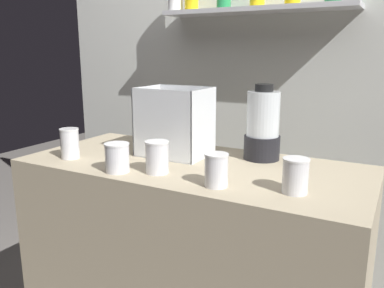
# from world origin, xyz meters

# --- Properties ---
(counter) EXTENTS (1.40, 0.64, 0.90)m
(counter) POSITION_xyz_m (0.00, 0.00, 0.45)
(counter) COLOR tan
(counter) RESTS_ON ground_plane
(back_wall_unit) EXTENTS (2.60, 0.24, 2.50)m
(back_wall_unit) POSITION_xyz_m (-0.00, 0.77, 1.26)
(back_wall_unit) COLOR silver
(back_wall_unit) RESTS_ON ground_plane
(carrot_display_bin) EXTENTS (0.29, 0.22, 0.30)m
(carrot_display_bin) POSITION_xyz_m (-0.13, 0.08, 0.99)
(carrot_display_bin) COLOR white
(carrot_display_bin) RESTS_ON counter
(blender_pitcher) EXTENTS (0.15, 0.15, 0.32)m
(blender_pitcher) POSITION_xyz_m (0.23, 0.20, 1.04)
(blender_pitcher) COLOR black
(blender_pitcher) RESTS_ON counter
(juice_cup_carrot_far_left) EXTENTS (0.08, 0.08, 0.13)m
(juice_cup_carrot_far_left) POSITION_xyz_m (-0.49, -0.18, 0.96)
(juice_cup_carrot_far_left) COLOR white
(juice_cup_carrot_far_left) RESTS_ON counter
(juice_cup_carrot_left) EXTENTS (0.09, 0.09, 0.11)m
(juice_cup_carrot_left) POSITION_xyz_m (-0.19, -0.24, 0.95)
(juice_cup_carrot_left) COLOR white
(juice_cup_carrot_left) RESTS_ON counter
(juice_cup_carrot_middle) EXTENTS (0.09, 0.09, 0.12)m
(juice_cup_carrot_middle) POSITION_xyz_m (-0.05, -0.18, 0.95)
(juice_cup_carrot_middle) COLOR white
(juice_cup_carrot_middle) RESTS_ON counter
(juice_cup_beet_right) EXTENTS (0.08, 0.08, 0.11)m
(juice_cup_beet_right) POSITION_xyz_m (0.21, -0.21, 0.95)
(juice_cup_beet_right) COLOR white
(juice_cup_beet_right) RESTS_ON counter
(juice_cup_carrot_far_right) EXTENTS (0.09, 0.09, 0.11)m
(juice_cup_carrot_far_right) POSITION_xyz_m (0.46, -0.15, 0.95)
(juice_cup_carrot_far_right) COLOR white
(juice_cup_carrot_far_right) RESTS_ON counter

